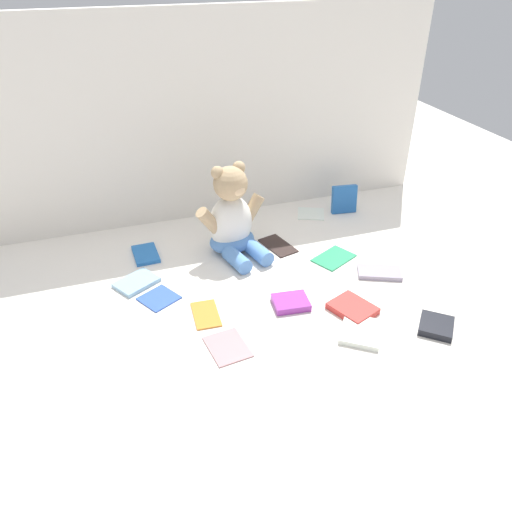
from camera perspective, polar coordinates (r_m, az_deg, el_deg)
ground_plane at (r=1.54m, az=-1.05°, el=-1.25°), size 3.20×3.20×0.00m
backdrop_drape at (r=1.73m, az=-5.27°, el=15.26°), size 1.59×0.03×0.69m
teddy_bear at (r=1.57m, az=-2.71°, el=4.07°), size 0.24×0.24×0.29m
book_case_0 at (r=1.38m, az=19.81°, el=-7.49°), size 0.12×0.12×0.02m
book_case_1 at (r=1.64m, az=2.51°, el=1.26°), size 0.10×0.15×0.01m
book_case_2 at (r=1.86m, az=9.99°, el=6.37°), size 0.09×0.04×0.10m
book_case_3 at (r=1.50m, az=-13.44°, el=-2.94°), size 0.14×0.13×0.01m
book_case_4 at (r=1.35m, az=-5.73°, el=-6.54°), size 0.07×0.12×0.01m
book_case_5 at (r=1.25m, az=-3.26°, el=-10.21°), size 0.10×0.13×0.01m
book_case_6 at (r=1.38m, az=10.93°, el=-5.87°), size 0.13×0.14×0.02m
book_case_7 at (r=1.62m, az=-12.43°, el=0.21°), size 0.08×0.12×0.01m
book_case_8 at (r=1.85m, az=6.26°, el=4.85°), size 0.12×0.12×0.01m
book_case_9 at (r=1.54m, az=13.87°, el=-1.84°), size 0.14×0.11×0.01m
book_case_10 at (r=1.59m, az=8.84°, el=-0.16°), size 0.15×0.13×0.01m
book_case_11 at (r=1.31m, az=11.86°, el=-8.44°), size 0.15×0.15×0.01m
book_case_12 at (r=1.43m, az=-10.98°, el=-4.67°), size 0.12×0.12×0.01m
book_case_13 at (r=1.38m, az=3.97°, el=-5.29°), size 0.10×0.09×0.02m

